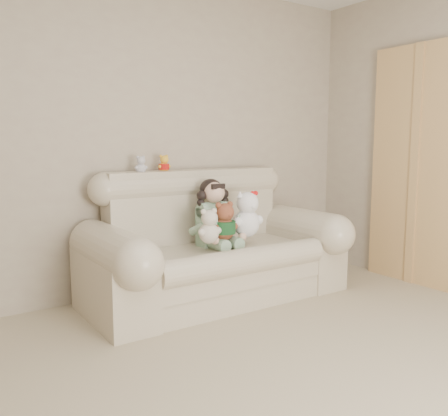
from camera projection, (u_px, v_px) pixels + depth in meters
The scene contains 9 objects.
wall_back at pixel (130, 137), 3.88m from camera, with size 4.50×4.50×0.00m, color #ADA38A.
sofa at pixel (217, 236), 3.86m from camera, with size 2.10×0.95×1.03m, color #BEB199, non-canonical shape.
door_panel at pixel (417, 166), 4.24m from camera, with size 0.06×0.90×2.10m, color #A16E45.
seated_child at pixel (214, 212), 3.91m from camera, with size 0.33×0.41×0.55m, color #2A783C, non-canonical shape.
brown_teddy at pixel (224, 217), 3.74m from camera, with size 0.23×0.17×0.35m, color brown, non-canonical shape.
white_cat at pixel (247, 210), 3.87m from camera, with size 0.28×0.22×0.44m, color white, non-canonical shape.
cream_teddy at pixel (209, 223), 3.63m from camera, with size 0.20×0.15×0.31m, color beige, non-canonical shape.
yellow_mini_bear at pixel (164, 162), 3.93m from camera, with size 0.11×0.09×0.17m, color yellow, non-canonical shape.
grey_mini_plush at pixel (141, 163), 3.79m from camera, with size 0.11×0.08×0.17m, color silver, non-canonical shape.
Camera 1 is at (-1.57, -1.18, 1.26)m, focal length 38.63 mm.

